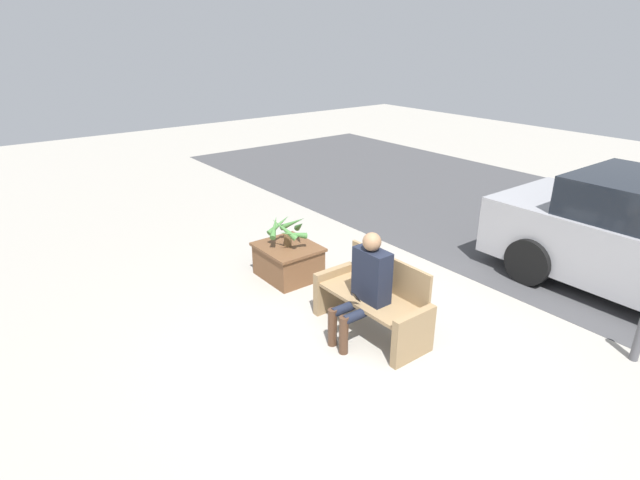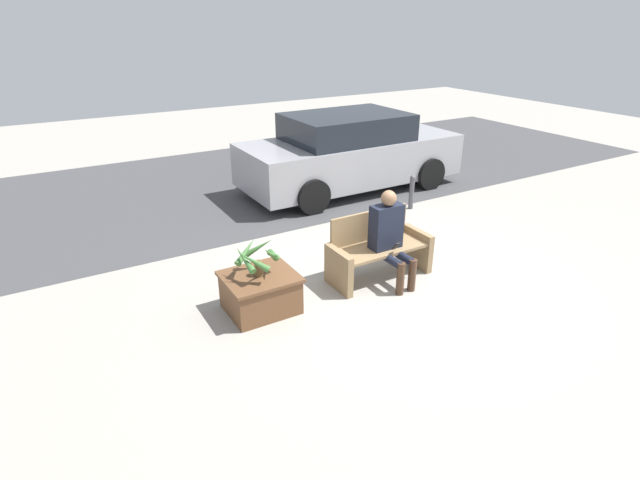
# 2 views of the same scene
# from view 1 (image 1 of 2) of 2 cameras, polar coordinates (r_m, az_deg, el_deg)

# --- Properties ---
(ground_plane) EXTENTS (30.00, 30.00, 0.00)m
(ground_plane) POSITION_cam_1_polar(r_m,az_deg,el_deg) (5.71, 5.12, -12.35)
(ground_plane) COLOR #9E998E
(road_surface) EXTENTS (20.00, 6.00, 0.01)m
(road_surface) POSITION_cam_1_polar(r_m,az_deg,el_deg) (9.80, 29.00, 0.20)
(road_surface) COLOR #424244
(road_surface) RESTS_ON ground_plane
(bench) EXTENTS (1.44, 0.58, 0.89)m
(bench) POSITION_cam_1_polar(r_m,az_deg,el_deg) (5.85, 6.20, -6.82)
(bench) COLOR #8C704C
(bench) RESTS_ON ground_plane
(person_seated) EXTENTS (0.44, 0.64, 1.28)m
(person_seated) POSITION_cam_1_polar(r_m,az_deg,el_deg) (5.57, 5.26, -4.89)
(person_seated) COLOR black
(person_seated) RESTS_ON ground_plane
(planter_box) EXTENTS (0.87, 0.76, 0.48)m
(planter_box) POSITION_cam_1_polar(r_m,az_deg,el_deg) (7.15, -3.65, -2.29)
(planter_box) COLOR brown
(planter_box) RESTS_ON ground_plane
(potted_plant) EXTENTS (0.57, 0.59, 0.47)m
(potted_plant) POSITION_cam_1_polar(r_m,az_deg,el_deg) (6.97, -3.77, 1.31)
(potted_plant) COLOR brown
(potted_plant) RESTS_ON planter_box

